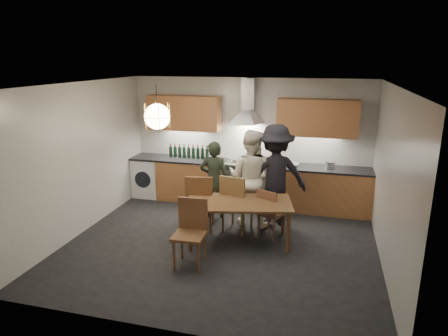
% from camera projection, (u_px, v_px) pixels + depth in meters
% --- Properties ---
extents(ground, '(5.00, 5.00, 0.00)m').
position_uv_depth(ground, '(221.00, 244.00, 6.63)').
color(ground, black).
rests_on(ground, ground).
extents(room_shell, '(5.02, 4.52, 2.61)m').
position_uv_depth(room_shell, '(221.00, 143.00, 6.17)').
color(room_shell, silver).
rests_on(room_shell, ground).
extents(counter_run, '(5.00, 0.62, 0.90)m').
position_uv_depth(counter_run, '(247.00, 184.00, 8.32)').
color(counter_run, '#BD7C49').
rests_on(counter_run, ground).
extents(range_stove, '(0.90, 0.60, 0.92)m').
position_uv_depth(range_stove, '(245.00, 184.00, 8.32)').
color(range_stove, silver).
rests_on(range_stove, ground).
extents(wall_fixtures, '(4.30, 0.54, 1.10)m').
position_uv_depth(wall_fixtures, '(248.00, 115.00, 8.05)').
color(wall_fixtures, '#CA814D').
rests_on(wall_fixtures, ground).
extents(pendant_lamp, '(0.43, 0.43, 0.70)m').
position_uv_depth(pendant_lamp, '(157.00, 117.00, 6.22)').
color(pendant_lamp, black).
rests_on(pendant_lamp, ground).
extents(dining_table, '(1.85, 1.21, 0.72)m').
position_uv_depth(dining_table, '(239.00, 206.00, 6.53)').
color(dining_table, brown).
rests_on(dining_table, ground).
extents(chair_back_left, '(0.54, 0.54, 1.04)m').
position_uv_depth(chair_back_left, '(200.00, 199.00, 6.97)').
color(chair_back_left, brown).
rests_on(chair_back_left, ground).
extents(chair_back_mid, '(0.57, 0.57, 1.05)m').
position_uv_depth(chair_back_mid, '(235.00, 200.00, 6.93)').
color(chair_back_mid, brown).
rests_on(chair_back_mid, ground).
extents(chair_back_right, '(0.52, 0.52, 0.86)m').
position_uv_depth(chair_back_right, '(269.00, 210.00, 6.75)').
color(chair_back_right, brown).
rests_on(chair_back_right, ground).
extents(chair_front, '(0.47, 0.47, 1.00)m').
position_uv_depth(chair_front, '(191.00, 227.00, 5.88)').
color(chair_front, brown).
rests_on(chair_front, ground).
extents(person_left, '(0.60, 0.45, 1.49)m').
position_uv_depth(person_left, '(214.00, 180.00, 7.59)').
color(person_left, black).
rests_on(person_left, ground).
extents(person_mid, '(0.96, 0.81, 1.77)m').
position_uv_depth(person_mid, '(250.00, 178.00, 7.24)').
color(person_mid, silver).
rests_on(person_mid, ground).
extents(person_right, '(1.37, 1.08, 1.86)m').
position_uv_depth(person_right, '(275.00, 175.00, 7.23)').
color(person_right, black).
rests_on(person_right, ground).
extents(mixing_bowl, '(0.30, 0.30, 0.06)m').
position_uv_depth(mixing_bowl, '(292.00, 165.00, 7.91)').
color(mixing_bowl, '#B8B8BB').
rests_on(mixing_bowl, counter_run).
extents(stock_pot, '(0.20, 0.20, 0.13)m').
position_uv_depth(stock_pot, '(330.00, 165.00, 7.78)').
color(stock_pot, '#B5B5B9').
rests_on(stock_pot, counter_run).
extents(wine_bottles, '(0.90, 0.07, 0.29)m').
position_uv_depth(wine_bottles, '(189.00, 151.00, 8.55)').
color(wine_bottles, black).
rests_on(wine_bottles, counter_run).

